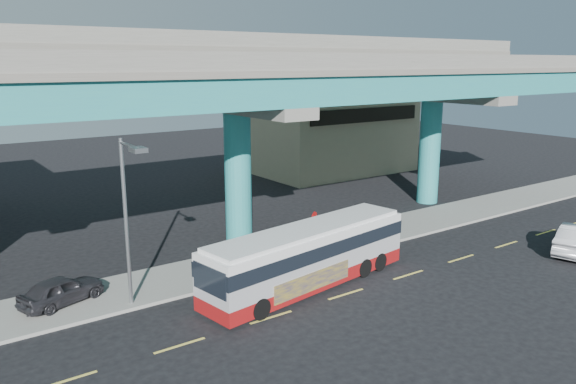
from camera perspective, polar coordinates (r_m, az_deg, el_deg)
ground at (r=25.69m, az=5.45°, el=-10.08°), size 120.00×120.00×0.00m
sidewalk at (r=29.73m, az=-1.52°, el=-6.58°), size 70.00×4.00×0.15m
lane_markings at (r=25.48m, az=5.90°, el=-10.28°), size 58.00×0.12×0.01m
viaduct at (r=31.07m, az=-5.41°, el=11.30°), size 52.00×12.40×11.70m
building_beige at (r=53.21m, az=4.08°, el=5.97°), size 14.00×10.23×7.00m
transit_bus at (r=25.67m, az=2.10°, el=-6.32°), size 11.28×4.01×2.84m
parked_car at (r=25.68m, az=-22.02°, el=-9.22°), size 3.58×4.41×1.21m
street_lamp at (r=23.09m, az=-15.85°, el=-0.76°), size 0.50×2.33×7.01m
stop_sign at (r=29.10m, az=2.67°, el=-3.29°), size 0.66×0.37×2.42m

